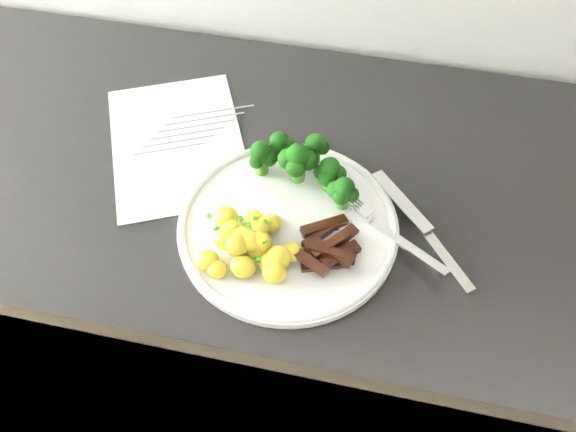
{
  "coord_description": "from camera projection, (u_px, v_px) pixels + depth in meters",
  "views": [
    {
      "loc": [
        0.12,
        1.11,
        1.58
      ],
      "look_at": [
        0.02,
        1.57,
        0.93
      ],
      "focal_mm": 36.15,
      "sensor_mm": 36.0,
      "label": 1
    }
  ],
  "objects": [
    {
      "name": "potatoes",
      "position": [
        249.0,
        244.0,
        0.78
      ],
      "size": [
        0.14,
        0.12,
        0.05
      ],
      "color": "gold",
      "rests_on": "plate"
    },
    {
      "name": "counter",
      "position": [
        284.0,
        311.0,
        1.25
      ],
      "size": [
        2.41,
        0.6,
        0.9
      ],
      "color": "black",
      "rests_on": "ground"
    },
    {
      "name": "plate",
      "position": [
        288.0,
        225.0,
        0.82
      ],
      "size": [
        0.31,
        0.31,
        0.02
      ],
      "color": "white",
      "rests_on": "counter"
    },
    {
      "name": "recipe_paper",
      "position": [
        177.0,
        142.0,
        0.93
      ],
      "size": [
        0.31,
        0.35,
        0.0
      ],
      "color": "white",
      "rests_on": "counter"
    },
    {
      "name": "beef_strips",
      "position": [
        329.0,
        248.0,
        0.78
      ],
      "size": [
        0.09,
        0.12,
        0.03
      ],
      "color": "black",
      "rests_on": "plate"
    },
    {
      "name": "knife",
      "position": [
        433.0,
        243.0,
        0.8
      ],
      "size": [
        0.16,
        0.18,
        0.03
      ],
      "color": "silver",
      "rests_on": "plate"
    },
    {
      "name": "broccoli",
      "position": [
        306.0,
        163.0,
        0.83
      ],
      "size": [
        0.17,
        0.11,
        0.08
      ],
      "color": "#336B1D",
      "rests_on": "plate"
    },
    {
      "name": "fork",
      "position": [
        392.0,
        234.0,
        0.8
      ],
      "size": [
        0.17,
        0.12,
        0.02
      ],
      "color": "silver",
      "rests_on": "plate"
    }
  ]
}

